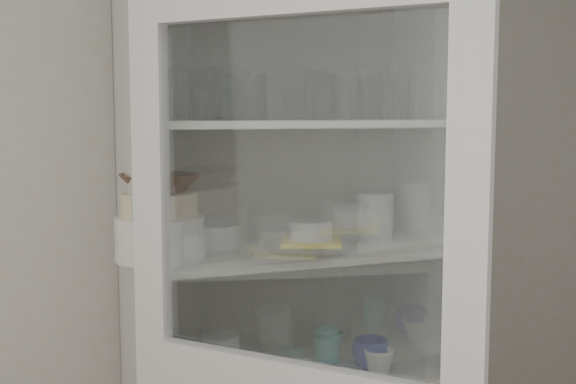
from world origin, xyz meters
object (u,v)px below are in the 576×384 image
object	(u,v)px
goblet_2	(317,93)
goblet_3	(388,97)
mug_teal	(329,345)
white_canister	(221,357)
yellow_trivet	(311,241)
white_ramekin	(311,230)
grey_bowl_stack	(375,217)
pantry_cabinet	(281,341)
cream_bowl	(160,204)
teal_jar	(326,346)
goblet_0	(212,91)
plate_stack_front	(160,238)
mug_white	(379,362)
plate_stack_back	(212,235)
terracotta_bowl	(159,183)
goblet_1	(228,95)
mug_blue	(371,354)
glass_platter	(311,246)

from	to	relation	value
goblet_2	goblet_3	size ratio (longest dim) A/B	1.14
mug_teal	white_canister	bearing A→B (deg)	-161.64
yellow_trivet	white_ramekin	xyz separation A→B (m)	(0.00, 0.00, 0.04)
goblet_3	white_ramekin	xyz separation A→B (m)	(-0.35, -0.16, -0.42)
grey_bowl_stack	mug_teal	xyz separation A→B (m)	(-0.15, 0.03, -0.43)
pantry_cabinet	cream_bowl	distance (m)	0.64
goblet_3	teal_jar	size ratio (longest dim) A/B	1.45
goblet_0	mug_teal	distance (m)	0.92
goblet_0	teal_jar	distance (m)	0.91
plate_stack_front	mug_white	world-z (taller)	plate_stack_front
goblet_3	plate_stack_front	world-z (taller)	goblet_3
plate_stack_back	yellow_trivet	xyz separation A→B (m)	(0.27, -0.16, -0.01)
plate_stack_back	terracotta_bowl	size ratio (longest dim) A/B	0.88
goblet_1	mug_blue	size ratio (longest dim) A/B	1.29
plate_stack_back	terracotta_bowl	xyz separation A→B (m)	(-0.20, -0.16, 0.19)
goblet_1	goblet_3	size ratio (longest dim) A/B	1.03
goblet_2	mug_teal	bearing A→B (deg)	-64.18
pantry_cabinet	goblet_2	world-z (taller)	pantry_cabinet
mug_teal	white_canister	world-z (taller)	white_canister
plate_stack_front	grey_bowl_stack	size ratio (longest dim) A/B	1.61
teal_jar	white_ramekin	bearing A→B (deg)	-138.86
white_canister	pantry_cabinet	bearing A→B (deg)	14.08
cream_bowl	grey_bowl_stack	distance (m)	0.73
grey_bowl_stack	mug_blue	distance (m)	0.45
mug_blue	goblet_2	bearing A→B (deg)	118.42
white_canister	teal_jar	bearing A→B (deg)	4.12
goblet_1	mug_blue	bearing A→B (deg)	-25.02
mug_white	mug_teal	bearing A→B (deg)	104.46
yellow_trivet	teal_jar	xyz separation A→B (m)	(0.09, 0.08, -0.37)
mug_teal	teal_jar	bearing A→B (deg)	-122.26
pantry_cabinet	white_ramekin	size ratio (longest dim) A/B	15.27
plate_stack_back	mug_white	xyz separation A→B (m)	(0.46, -0.26, -0.39)
goblet_0	goblet_3	bearing A→B (deg)	2.15
plate_stack_front	yellow_trivet	world-z (taller)	plate_stack_front
goblet_0	goblet_2	xyz separation A→B (m)	(0.36, 0.01, -0.00)
grey_bowl_stack	teal_jar	xyz separation A→B (m)	(-0.16, 0.02, -0.43)
goblet_1	goblet_3	world-z (taller)	goblet_1
glass_platter	teal_jar	xyz separation A→B (m)	(0.09, 0.08, -0.36)
terracotta_bowl	white_ramekin	xyz separation A→B (m)	(0.47, -0.00, -0.16)
goblet_1	teal_jar	xyz separation A→B (m)	(0.31, -0.08, -0.83)
white_canister	plate_stack_back	bearing A→B (deg)	86.70
goblet_1	white_canister	size ratio (longest dim) A/B	1.14
goblet_3	yellow_trivet	world-z (taller)	goblet_3
white_canister	mug_teal	bearing A→B (deg)	6.18
white_ramekin	teal_jar	world-z (taller)	white_ramekin
goblet_1	white_ramekin	bearing A→B (deg)	-35.70
cream_bowl	mug_teal	size ratio (longest dim) A/B	2.13
plate_stack_front	teal_jar	bearing A→B (deg)	7.64
glass_platter	mug_white	size ratio (longest dim) A/B	3.15
mug_teal	goblet_2	bearing A→B (deg)	128.00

